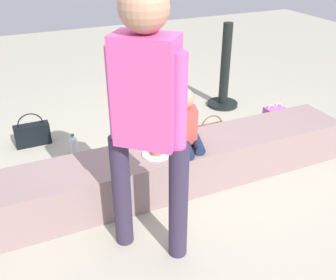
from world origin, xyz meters
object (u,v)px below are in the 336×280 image
Objects in this scene: child_seated at (185,122)px; party_cup_red at (161,115)px; water_bottle_near_gift at (74,146)px; handbag_black_leather at (32,134)px; adult_standing at (147,109)px; gift_bag at (273,121)px; handbag_brown_canvas at (211,137)px; water_bottle_far_side at (91,166)px; cake_plate at (156,152)px.

party_cup_red is (0.31, 1.20, -0.52)m from child_seated.
handbag_black_leather is (-0.33, 0.37, 0.01)m from water_bottle_near_gift.
adult_standing reaches higher than party_cup_red.
gift_bag is 0.95× the size of handbag_brown_canvas.
gift_bag is 1.91m from water_bottle_far_side.
cake_plate is at bearing -57.10° from handbag_black_leather.
adult_standing is 7.54× the size of water_bottle_near_gift.
water_bottle_far_side is 1.24m from party_cup_red.
water_bottle_far_side is 1.82× the size of party_cup_red.
handbag_brown_canvas is (0.50, 0.42, -0.45)m from child_seated.
gift_bag is at bearing -39.82° from party_cup_red.
child_seated is 0.79m from handbag_brown_canvas.
child_seated is 1.43× the size of gift_bag.
child_seated reaches higher than handbag_brown_canvas.
cake_plate is at bearing -173.28° from child_seated.
party_cup_red is at bearing 140.18° from gift_bag.
handbag_black_leather is at bearing 153.02° from handbag_brown_canvas.
party_cup_red is 0.34× the size of handbag_black_leather.
handbag_brown_canvas is (1.23, -0.42, 0.03)m from water_bottle_near_gift.
handbag_black_leather is at bearing 131.18° from water_bottle_near_gift.
party_cup_red is (0.99, 0.75, -0.04)m from water_bottle_far_side.
child_seated is 1.68m from handbag_black_leather.
adult_standing is at bearing -132.99° from child_seated.
child_seated reaches higher than party_cup_red.
child_seated reaches higher than water_bottle_far_side.
handbag_brown_canvas reaches higher than gift_bag.
adult_standing is at bearing -73.12° from handbag_black_leather.
gift_bag is 0.74m from handbag_brown_canvas.
handbag_brown_canvas is at bearing 30.76° from cake_plate.
child_seated is 4.20× the size of party_cup_red.
handbag_black_leather is at bearing 116.71° from water_bottle_far_side.
water_bottle_far_side is at bearing 146.48° from child_seated.
water_bottle_near_gift is at bearing 131.11° from child_seated.
adult_standing is at bearing -116.71° from cake_plate.
cake_plate is 1.03m from water_bottle_near_gift.
cake_plate reaches higher than handbag_brown_canvas.
handbag_black_leather is 0.94× the size of handbag_brown_canvas.
child_seated is 2.16× the size of cake_plate.
handbag_black_leather is (-2.30, 0.79, -0.04)m from gift_bag.
handbag_brown_canvas is at bearing 43.78° from adult_standing.
handbag_black_leather is (-1.37, 0.02, 0.06)m from party_cup_red.
party_cup_red is at bearing 65.17° from cake_plate.
adult_standing reaches higher than handbag_black_leather.
adult_standing is 2.06m from handbag_black_leather.
handbag_brown_canvas is at bearing -76.47° from party_cup_red.
handbag_brown_canvas reaches higher than water_bottle_far_side.
adult_standing reaches higher than gift_bag.
child_seated is 0.29× the size of adult_standing.
party_cup_red is at bearing 18.84° from water_bottle_near_gift.
handbag_black_leather is (-1.06, 1.21, -0.46)m from child_seated.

